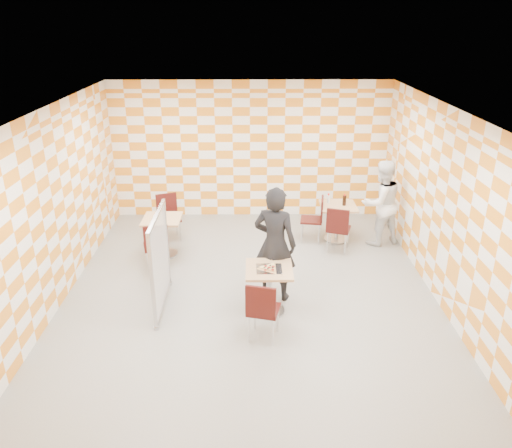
% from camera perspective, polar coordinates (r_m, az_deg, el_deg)
% --- Properties ---
extents(room_shell, '(7.00, 7.00, 7.00)m').
position_cam_1_polar(room_shell, '(8.17, -0.72, 3.20)').
color(room_shell, gray).
rests_on(room_shell, ground).
extents(main_table, '(0.70, 0.70, 0.75)m').
position_cam_1_polar(main_table, '(7.58, 1.49, -6.70)').
color(main_table, tan).
rests_on(main_table, ground).
extents(second_table, '(0.70, 0.70, 0.75)m').
position_cam_1_polar(second_table, '(10.12, 9.31, 0.86)').
color(second_table, tan).
rests_on(second_table, ground).
extents(empty_table, '(0.70, 0.70, 0.75)m').
position_cam_1_polar(empty_table, '(9.52, -10.61, -0.68)').
color(empty_table, tan).
rests_on(empty_table, ground).
extents(chair_main_front, '(0.51, 0.52, 0.92)m').
position_cam_1_polar(chair_main_front, '(6.92, 0.73, -9.51)').
color(chair_main_front, '#390D0B').
rests_on(chair_main_front, ground).
extents(chair_second_front, '(0.54, 0.54, 0.92)m').
position_cam_1_polar(chair_second_front, '(9.56, 9.36, -0.25)').
color(chair_second_front, '#390D0B').
rests_on(chair_second_front, ground).
extents(chair_second_side, '(0.49, 0.48, 0.92)m').
position_cam_1_polar(chair_second_side, '(9.99, 6.89, 0.94)').
color(chair_second_side, '#390D0B').
rests_on(chair_second_side, ground).
extents(chair_empty_near, '(0.52, 0.53, 0.92)m').
position_cam_1_polar(chair_empty_near, '(8.91, -11.35, -2.19)').
color(chair_empty_near, '#390D0B').
rests_on(chair_empty_near, ground).
extents(chair_empty_far, '(0.54, 0.55, 0.92)m').
position_cam_1_polar(chair_empty_far, '(10.22, -10.01, 1.25)').
color(chair_empty_far, '#390D0B').
rests_on(chair_empty_far, ground).
extents(partition, '(0.08, 1.38, 1.55)m').
position_cam_1_polar(partition, '(7.73, -10.92, -4.16)').
color(partition, white).
rests_on(partition, ground).
extents(man_dark, '(0.80, 0.65, 1.87)m').
position_cam_1_polar(man_dark, '(7.79, 2.18, -2.32)').
color(man_dark, black).
rests_on(man_dark, ground).
extents(man_white, '(1.01, 0.90, 1.71)m').
position_cam_1_polar(man_white, '(10.01, 14.08, 2.34)').
color(man_white, white).
rests_on(man_white, ground).
extents(pizza_on_foil, '(0.40, 0.40, 0.04)m').
position_cam_1_polar(pizza_on_foil, '(7.44, 1.51, -5.03)').
color(pizza_on_foil, silver).
rests_on(pizza_on_foil, main_table).
extents(sport_bottle, '(0.06, 0.06, 0.20)m').
position_cam_1_polar(sport_bottle, '(10.10, 8.27, 2.88)').
color(sport_bottle, white).
rests_on(sport_bottle, second_table).
extents(soda_bottle, '(0.07, 0.07, 0.23)m').
position_cam_1_polar(soda_bottle, '(10.01, 10.07, 2.68)').
color(soda_bottle, black).
rests_on(soda_bottle, second_table).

